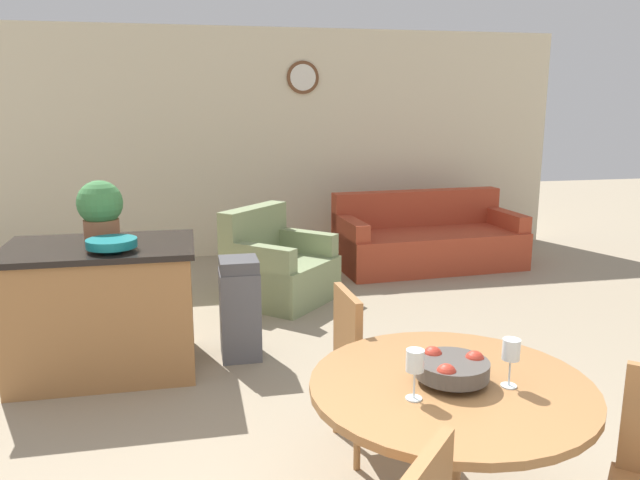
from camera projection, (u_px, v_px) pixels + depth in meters
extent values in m
cube|color=beige|center=(240.00, 144.00, 7.46)|extent=(8.00, 0.06, 2.70)
cylinder|color=brown|center=(303.00, 77.00, 7.41)|extent=(0.39, 0.02, 0.39)
cylinder|color=white|center=(303.00, 77.00, 7.39)|extent=(0.31, 0.01, 0.31)
cylinder|color=#9E6B3D|center=(447.00, 464.00, 2.59)|extent=(0.11, 0.11, 0.66)
cylinder|color=#9E6B3D|center=(451.00, 387.00, 2.51)|extent=(1.15, 1.15, 0.03)
cylinder|color=#9E6B3D|center=(400.00, 391.00, 3.62)|extent=(0.04, 0.04, 0.41)
cylinder|color=#9E6B3D|center=(427.00, 423.00, 3.25)|extent=(0.04, 0.04, 0.41)
cylinder|color=#9E6B3D|center=(336.00, 399.00, 3.52)|extent=(0.04, 0.04, 0.41)
cylinder|color=#9E6B3D|center=(357.00, 433.00, 3.16)|extent=(0.04, 0.04, 0.41)
cube|color=#9E6B3D|center=(381.00, 371.00, 3.34)|extent=(0.44, 0.44, 0.05)
cube|color=#9E6B3D|center=(347.00, 332.00, 3.24)|extent=(0.06, 0.39, 0.43)
cylinder|color=#4C4742|center=(452.00, 379.00, 2.51)|extent=(0.11, 0.11, 0.03)
cylinder|color=#4C4742|center=(452.00, 368.00, 2.50)|extent=(0.30, 0.30, 0.06)
sphere|color=#B73323|center=(474.00, 360.00, 2.53)|extent=(0.08, 0.08, 0.08)
sphere|color=#B73323|center=(433.00, 356.00, 2.57)|extent=(0.08, 0.08, 0.08)
sphere|color=#B73323|center=(446.00, 374.00, 2.40)|extent=(0.08, 0.08, 0.08)
cylinder|color=silver|center=(414.00, 398.00, 2.37)|extent=(0.06, 0.06, 0.01)
cylinder|color=silver|center=(414.00, 384.00, 2.36)|extent=(0.01, 0.01, 0.11)
cylinder|color=silver|center=(415.00, 360.00, 2.34)|extent=(0.07, 0.07, 0.08)
cylinder|color=silver|center=(509.00, 386.00, 2.48)|extent=(0.06, 0.06, 0.01)
cylinder|color=silver|center=(510.00, 372.00, 2.46)|extent=(0.01, 0.01, 0.11)
cylinder|color=silver|center=(511.00, 349.00, 2.44)|extent=(0.07, 0.07, 0.08)
cube|color=#9E6B3D|center=(104.00, 312.00, 4.29)|extent=(1.20, 0.78, 0.86)
cube|color=black|center=(99.00, 248.00, 4.20)|extent=(1.26, 0.84, 0.04)
cylinder|color=#147A7F|center=(112.00, 249.00, 4.02)|extent=(0.11, 0.11, 0.02)
cylinder|color=#147A7F|center=(112.00, 243.00, 4.01)|extent=(0.32, 0.32, 0.06)
cylinder|color=#A36642|center=(102.00, 229.00, 4.35)|extent=(0.24, 0.24, 0.14)
sphere|color=#478E4C|center=(100.00, 203.00, 4.31)|extent=(0.31, 0.31, 0.31)
cube|color=#56565B|center=(240.00, 314.00, 4.55)|extent=(0.28, 0.31, 0.66)
cube|color=#49494E|center=(239.00, 265.00, 4.47)|extent=(0.27, 0.30, 0.09)
cube|color=#B24228|center=(429.00, 249.00, 7.10)|extent=(2.10, 1.06, 0.42)
cube|color=#B24228|center=(417.00, 208.00, 7.35)|extent=(2.06, 0.33, 0.41)
cube|color=#B24228|center=(350.00, 246.00, 6.83)|extent=(0.21, 0.87, 0.60)
cube|color=#B24228|center=(503.00, 236.00, 7.32)|extent=(0.21, 0.87, 0.60)
cube|color=gray|center=(282.00, 280.00, 5.88)|extent=(1.17, 1.18, 0.40)
cube|color=gray|center=(254.00, 231.00, 5.94)|extent=(0.71, 0.74, 0.47)
cube|color=gray|center=(259.00, 278.00, 5.56)|extent=(0.64, 0.60, 0.61)
cube|color=gray|center=(302.00, 261.00, 6.16)|extent=(0.64, 0.60, 0.61)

